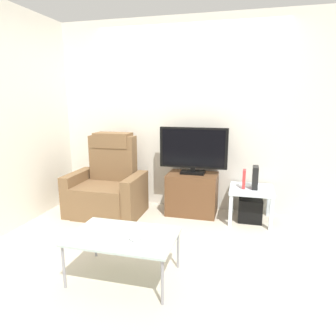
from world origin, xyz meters
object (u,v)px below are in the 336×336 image
(recliner_armchair, at_px, (108,186))
(cell_phone, at_px, (139,238))
(television, at_px, (193,150))
(game_console, at_px, (255,177))
(book_upright, at_px, (244,179))
(subwoofer_box, at_px, (250,209))
(side_table, at_px, (251,193))
(coffee_table, at_px, (124,238))
(tv_stand, at_px, (192,194))

(recliner_armchair, relative_size, cell_phone, 7.20)
(television, distance_m, game_console, 0.87)
(book_upright, bearing_deg, cell_phone, -117.27)
(recliner_armchair, relative_size, subwoofer_box, 3.66)
(side_table, bearing_deg, coffee_table, -123.91)
(tv_stand, height_order, book_upright, book_upright)
(tv_stand, relative_size, subwoofer_box, 2.25)
(cell_phone, bearing_deg, recliner_armchair, 159.61)
(tv_stand, relative_size, coffee_table, 0.74)
(television, xyz_separation_m, recliner_armchair, (-1.12, -0.27, -0.51))
(cell_phone, bearing_deg, coffee_table, -154.76)
(book_upright, bearing_deg, game_console, 12.53)
(tv_stand, xyz_separation_m, television, (-0.00, 0.02, 0.60))
(side_table, bearing_deg, television, 173.95)
(subwoofer_box, xyz_separation_m, cell_phone, (-0.93, -1.63, 0.26))
(book_upright, bearing_deg, television, 171.37)
(tv_stand, bearing_deg, book_upright, -7.03)
(book_upright, bearing_deg, tv_stand, 172.97)
(tv_stand, bearing_deg, recliner_armchair, -167.65)
(side_table, relative_size, game_console, 1.91)
(tv_stand, distance_m, book_upright, 0.73)
(tv_stand, height_order, subwoofer_box, tv_stand)
(recliner_armchair, bearing_deg, subwoofer_box, 9.89)
(cell_phone, bearing_deg, subwoofer_box, 96.05)
(subwoofer_box, height_order, game_console, game_console)
(game_console, bearing_deg, subwoofer_box, -164.05)
(book_upright, distance_m, coffee_table, 1.86)
(tv_stand, distance_m, side_table, 0.78)
(recliner_armchair, bearing_deg, coffee_table, -55.54)
(recliner_armchair, height_order, coffee_table, recliner_armchair)
(subwoofer_box, relative_size, book_upright, 1.23)
(tv_stand, relative_size, book_upright, 2.76)
(subwoofer_box, distance_m, coffee_table, 1.94)
(subwoofer_box, distance_m, game_console, 0.43)
(tv_stand, xyz_separation_m, subwoofer_box, (0.77, -0.06, -0.13))
(coffee_table, bearing_deg, recliner_armchair, 120.11)
(tv_stand, bearing_deg, subwoofer_box, -4.65)
(coffee_table, relative_size, cell_phone, 6.00)
(recliner_armchair, bearing_deg, book_upright, 9.57)
(television, bearing_deg, book_upright, -8.63)
(television, xyz_separation_m, cell_phone, (-0.16, -1.71, -0.48))
(television, bearing_deg, tv_stand, -90.00)
(side_table, height_order, subwoofer_box, side_table)
(tv_stand, distance_m, coffee_table, 1.69)
(recliner_armchair, height_order, side_table, recliner_armchair)
(tv_stand, xyz_separation_m, book_upright, (0.67, -0.08, 0.27))
(television, distance_m, side_table, 0.93)
(subwoofer_box, height_order, book_upright, book_upright)
(television, bearing_deg, recliner_armchair, -166.72)
(book_upright, bearing_deg, subwoofer_box, 11.31)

